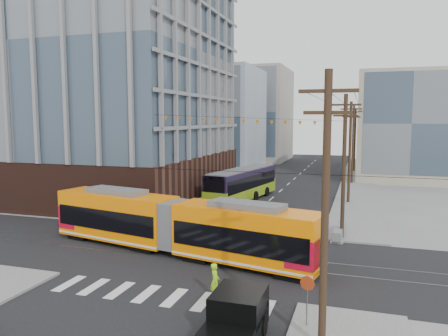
# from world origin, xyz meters

# --- Properties ---
(ground) EXTENTS (160.00, 160.00, 0.00)m
(ground) POSITION_xyz_m (0.00, 0.00, 0.00)
(ground) COLOR slate
(office_building) EXTENTS (30.00, 25.00, 28.60)m
(office_building) POSITION_xyz_m (-22.00, 23.00, 14.30)
(office_building) COLOR #381E16
(office_building) RESTS_ON ground
(bg_bldg_nw_near) EXTENTS (18.00, 16.00, 18.00)m
(bg_bldg_nw_near) POSITION_xyz_m (-17.00, 52.00, 9.00)
(bg_bldg_nw_near) COLOR #8C99A5
(bg_bldg_nw_near) RESTS_ON ground
(bg_bldg_ne_near) EXTENTS (14.00, 14.00, 16.00)m
(bg_bldg_ne_near) POSITION_xyz_m (16.00, 48.00, 8.00)
(bg_bldg_ne_near) COLOR gray
(bg_bldg_ne_near) RESTS_ON ground
(bg_bldg_nw_far) EXTENTS (16.00, 18.00, 20.00)m
(bg_bldg_nw_far) POSITION_xyz_m (-14.00, 72.00, 10.00)
(bg_bldg_nw_far) COLOR gray
(bg_bldg_nw_far) RESTS_ON ground
(bg_bldg_ne_far) EXTENTS (16.00, 16.00, 14.00)m
(bg_bldg_ne_far) POSITION_xyz_m (18.00, 68.00, 7.00)
(bg_bldg_ne_far) COLOR #8C99A5
(bg_bldg_ne_far) RESTS_ON ground
(utility_pole_near) EXTENTS (0.30, 0.30, 11.00)m
(utility_pole_near) POSITION_xyz_m (8.50, -6.00, 5.50)
(utility_pole_near) COLOR black
(utility_pole_near) RESTS_ON ground
(utility_pole_far) EXTENTS (0.30, 0.30, 11.00)m
(utility_pole_far) POSITION_xyz_m (8.50, 56.00, 5.50)
(utility_pole_far) COLOR black
(utility_pole_far) RESTS_ON ground
(streetcar) EXTENTS (20.39, 7.03, 3.90)m
(streetcar) POSITION_xyz_m (-2.15, 3.95, 1.95)
(streetcar) COLOR orange
(streetcar) RESTS_ON ground
(city_bus) EXTENTS (5.15, 13.30, 3.69)m
(city_bus) POSITION_xyz_m (-2.97, 24.13, 1.84)
(city_bus) COLOR black
(city_bus) RESTS_ON ground
(pickup_truck) EXTENTS (2.09, 5.83, 1.98)m
(pickup_truck) POSITION_xyz_m (5.04, -7.43, 0.99)
(pickup_truck) COLOR black
(pickup_truck) RESTS_ON ground
(parked_car_silver) EXTENTS (2.00, 4.43, 1.41)m
(parked_car_silver) POSITION_xyz_m (-5.89, 13.84, 0.71)
(parked_car_silver) COLOR #A3A7B7
(parked_car_silver) RESTS_ON ground
(parked_car_white) EXTENTS (2.85, 4.51, 1.22)m
(parked_car_white) POSITION_xyz_m (-5.21, 19.18, 0.61)
(parked_car_white) COLOR #B3B3B3
(parked_car_white) RESTS_ON ground
(parked_car_grey) EXTENTS (3.76, 5.09, 1.28)m
(parked_car_grey) POSITION_xyz_m (-5.19, 25.25, 0.64)
(parked_car_grey) COLOR #494F56
(parked_car_grey) RESTS_ON ground
(pedestrian) EXTENTS (0.65, 0.79, 1.87)m
(pedestrian) POSITION_xyz_m (2.84, -2.48, 0.94)
(pedestrian) COLOR #9FEE17
(pedestrian) RESTS_ON ground
(stop_sign) EXTENTS (0.83, 0.83, 2.24)m
(stop_sign) POSITION_xyz_m (7.70, -4.27, 1.12)
(stop_sign) COLOR #993013
(stop_sign) RESTS_ON ground
(jersey_barrier) EXTENTS (1.17, 4.23, 0.84)m
(jersey_barrier) POSITION_xyz_m (8.30, 11.58, 0.42)
(jersey_barrier) COLOR gray
(jersey_barrier) RESTS_ON ground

